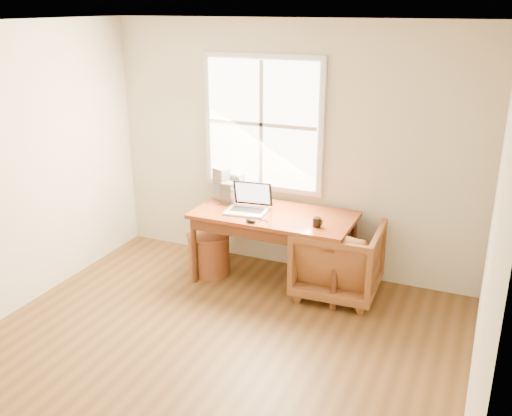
{
  "coord_description": "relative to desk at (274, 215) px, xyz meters",
  "views": [
    {
      "loc": [
        1.95,
        -3.17,
        2.73
      ],
      "look_at": [
        -0.13,
        1.65,
        0.84
      ],
      "focal_mm": 40.0,
      "sensor_mm": 36.0,
      "label": 1
    }
  ],
  "objects": [
    {
      "name": "mouse",
      "position": [
        -0.11,
        -0.33,
        0.04
      ],
      "size": [
        0.12,
        0.07,
        0.04
      ],
      "primitive_type": "ellipsoid",
      "rotation": [
        0.0,
        0.0,
        -0.08
      ],
      "color": "black",
      "rests_on": "desk"
    },
    {
      "name": "desk",
      "position": [
        0.0,
        0.0,
        0.0
      ],
      "size": [
        1.6,
        0.8,
        0.04
      ],
      "primitive_type": "cube",
      "color": "brown",
      "rests_on": "room_shell"
    },
    {
      "name": "cd_stack_d",
      "position": [
        -0.47,
        0.31,
        0.11
      ],
      "size": [
        0.17,
        0.16,
        0.17
      ],
      "primitive_type": "cube",
      "rotation": [
        0.0,
        0.0,
        0.38
      ],
      "color": "silver",
      "rests_on": "desk"
    },
    {
      "name": "cd_stack_c",
      "position": [
        -0.68,
        0.2,
        0.19
      ],
      "size": [
        0.19,
        0.18,
        0.34
      ],
      "primitive_type": "cube",
      "rotation": [
        0.0,
        0.0,
        -0.38
      ],
      "color": "#A7A6B4",
      "rests_on": "desk"
    },
    {
      "name": "cd_stack_a",
      "position": [
        -0.54,
        0.29,
        0.15
      ],
      "size": [
        0.15,
        0.14,
        0.27
      ],
      "primitive_type": "cube",
      "rotation": [
        0.0,
        0.0,
        -0.14
      ],
      "color": "#B6B9C2",
      "rests_on": "desk"
    },
    {
      "name": "cd_stack_b",
      "position": [
        -0.56,
        0.11,
        0.13
      ],
      "size": [
        0.17,
        0.15,
        0.22
      ],
      "primitive_type": "cube",
      "rotation": [
        0.0,
        0.0,
        -0.18
      ],
      "color": "#28272C",
      "rests_on": "desk"
    },
    {
      "name": "laptop",
      "position": [
        -0.26,
        -0.1,
        0.15
      ],
      "size": [
        0.4,
        0.41,
        0.27
      ],
      "primitive_type": null,
      "rotation": [
        0.0,
        0.0,
        0.12
      ],
      "color": "silver",
      "rests_on": "desk"
    },
    {
      "name": "wicker_stool",
      "position": [
        -0.7,
        -0.09,
        -0.51
      ],
      "size": [
        0.51,
        0.51,
        0.44
      ],
      "primitive_type": "cylinder",
      "rotation": [
        0.0,
        0.0,
        0.18
      ],
      "color": "brown",
      "rests_on": "room_shell"
    },
    {
      "name": "armchair",
      "position": [
        0.68,
        0.0,
        -0.36
      ],
      "size": [
        0.82,
        0.84,
        0.74
      ],
      "primitive_type": "imported",
      "rotation": [
        0.0,
        0.0,
        3.18
      ],
      "color": "brown",
      "rests_on": "room_shell"
    },
    {
      "name": "coffee_mug",
      "position": [
        0.5,
        -0.18,
        0.06
      ],
      "size": [
        0.1,
        0.1,
        0.09
      ],
      "primitive_type": "cylinder",
      "rotation": [
        0.0,
        0.0,
        0.32
      ],
      "color": "black",
      "rests_on": "desk"
    },
    {
      "name": "room_shell",
      "position": [
        -0.02,
        -1.64,
        0.59
      ],
      "size": [
        4.04,
        4.54,
        2.64
      ],
      "color": "brown",
      "rests_on": "ground"
    }
  ]
}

